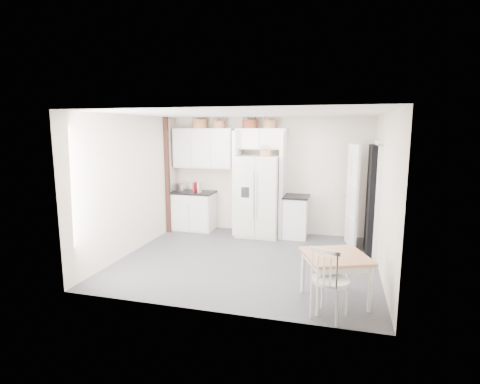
% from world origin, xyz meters
% --- Properties ---
extents(floor, '(4.50, 4.50, 0.00)m').
position_xyz_m(floor, '(0.00, 0.00, 0.00)').
color(floor, '#363741').
rests_on(floor, ground).
extents(ceiling, '(4.50, 4.50, 0.00)m').
position_xyz_m(ceiling, '(0.00, 0.00, 2.60)').
color(ceiling, white).
rests_on(ceiling, wall_back).
extents(wall_back, '(4.50, 0.00, 4.50)m').
position_xyz_m(wall_back, '(0.00, 2.00, 1.30)').
color(wall_back, beige).
rests_on(wall_back, floor).
extents(wall_left, '(0.00, 4.00, 4.00)m').
position_xyz_m(wall_left, '(-2.25, 0.00, 1.30)').
color(wall_left, beige).
rests_on(wall_left, floor).
extents(wall_right, '(0.00, 4.00, 4.00)m').
position_xyz_m(wall_right, '(2.25, 0.00, 1.30)').
color(wall_right, beige).
rests_on(wall_right, floor).
extents(refrigerator, '(0.91, 0.73, 1.77)m').
position_xyz_m(refrigerator, '(-0.15, 1.62, 0.88)').
color(refrigerator, silver).
rests_on(refrigerator, floor).
extents(base_cab_left, '(0.93, 0.59, 0.86)m').
position_xyz_m(base_cab_left, '(-1.72, 1.70, 0.43)').
color(base_cab_left, white).
rests_on(base_cab_left, floor).
extents(base_cab_right, '(0.50, 0.60, 0.88)m').
position_xyz_m(base_cab_right, '(0.66, 1.70, 0.44)').
color(base_cab_right, white).
rests_on(base_cab_right, floor).
extents(dining_table, '(1.05, 1.05, 0.67)m').
position_xyz_m(dining_table, '(1.54, -1.29, 0.34)').
color(dining_table, '#A2673E').
rests_on(dining_table, floor).
extents(windsor_chair, '(0.60, 0.58, 0.98)m').
position_xyz_m(windsor_chair, '(1.49, -1.75, 0.49)').
color(windsor_chair, white).
rests_on(windsor_chair, floor).
extents(counter_left, '(0.97, 0.63, 0.04)m').
position_xyz_m(counter_left, '(-1.72, 1.70, 0.88)').
color(counter_left, black).
rests_on(counter_left, base_cab_left).
extents(counter_right, '(0.54, 0.64, 0.04)m').
position_xyz_m(counter_right, '(0.66, 1.70, 0.90)').
color(counter_right, black).
rests_on(counter_right, base_cab_right).
extents(toaster, '(0.26, 0.16, 0.18)m').
position_xyz_m(toaster, '(-2.06, 1.68, 0.99)').
color(toaster, silver).
rests_on(toaster, counter_left).
extents(cookbook_red, '(0.05, 0.16, 0.23)m').
position_xyz_m(cookbook_red, '(-1.65, 1.62, 1.02)').
color(cookbook_red, maroon).
rests_on(cookbook_red, counter_left).
extents(cookbook_cream, '(0.04, 0.15, 0.22)m').
position_xyz_m(cookbook_cream, '(-1.53, 1.62, 1.01)').
color(cookbook_cream, beige).
rests_on(cookbook_cream, counter_left).
extents(basket_upper_b, '(0.34, 0.34, 0.20)m').
position_xyz_m(basket_upper_b, '(-1.59, 1.83, 2.45)').
color(basket_upper_b, '#A56442').
rests_on(basket_upper_b, upper_cabinet).
extents(basket_upper_c, '(0.29, 0.29, 0.17)m').
position_xyz_m(basket_upper_c, '(-1.13, 1.83, 2.43)').
color(basket_upper_c, '#A56442').
rests_on(basket_upper_c, upper_cabinet).
extents(basket_bridge_a, '(0.33, 0.33, 0.19)m').
position_xyz_m(basket_bridge_a, '(-0.41, 1.83, 2.44)').
color(basket_bridge_a, maroon).
rests_on(basket_bridge_a, bridge_cabinet).
extents(basket_bridge_b, '(0.29, 0.29, 0.16)m').
position_xyz_m(basket_bridge_b, '(0.03, 1.83, 2.43)').
color(basket_bridge_b, '#A56442').
rests_on(basket_bridge_b, bridge_cabinet).
extents(basket_fridge_b, '(0.23, 0.23, 0.13)m').
position_xyz_m(basket_fridge_b, '(0.00, 1.52, 1.83)').
color(basket_fridge_b, '#A56442').
rests_on(basket_fridge_b, refrigerator).
extents(upper_cabinet, '(1.40, 0.34, 0.90)m').
position_xyz_m(upper_cabinet, '(-1.50, 1.83, 1.90)').
color(upper_cabinet, white).
rests_on(upper_cabinet, wall_back).
extents(bridge_cabinet, '(1.12, 0.34, 0.45)m').
position_xyz_m(bridge_cabinet, '(-0.15, 1.83, 2.12)').
color(bridge_cabinet, white).
rests_on(bridge_cabinet, wall_back).
extents(fridge_panel_left, '(0.08, 0.60, 2.30)m').
position_xyz_m(fridge_panel_left, '(-0.66, 1.70, 1.15)').
color(fridge_panel_left, white).
rests_on(fridge_panel_left, floor).
extents(fridge_panel_right, '(0.08, 0.60, 2.30)m').
position_xyz_m(fridge_panel_right, '(0.36, 1.70, 1.15)').
color(fridge_panel_right, white).
rests_on(fridge_panel_right, floor).
extents(trim_post, '(0.09, 0.09, 2.60)m').
position_xyz_m(trim_post, '(-2.20, 1.35, 1.30)').
color(trim_post, '#351A15').
rests_on(trim_post, floor).
extents(doorway_void, '(0.18, 0.85, 2.05)m').
position_xyz_m(doorway_void, '(2.16, 1.00, 1.02)').
color(doorway_void, black).
rests_on(doorway_void, floor).
extents(door_slab, '(0.21, 0.79, 2.05)m').
position_xyz_m(door_slab, '(1.80, 1.33, 1.02)').
color(door_slab, white).
rests_on(door_slab, floor).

